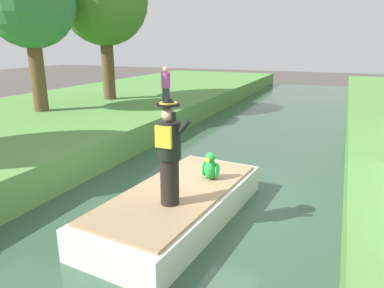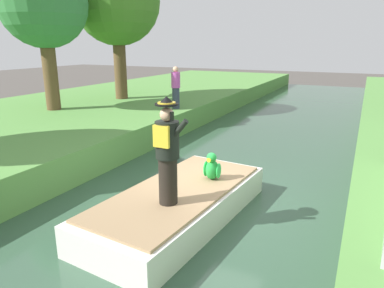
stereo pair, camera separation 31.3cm
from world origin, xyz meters
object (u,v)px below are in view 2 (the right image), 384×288
(parrot_plush, at_px, (212,168))
(person_bystander, at_px, (176,87))
(person_pirate, at_px, (168,152))
(tree_broad, at_px, (43,5))
(boat, at_px, (179,204))
(tree_slender, at_px, (117,2))

(parrot_plush, distance_m, person_bystander, 6.99)
(person_pirate, xyz_separation_m, tree_broad, (-7.78, 4.82, 3.05))
(boat, height_order, person_bystander, person_bystander)
(boat, relative_size, tree_slender, 0.72)
(tree_slender, height_order, person_bystander, tree_slender)
(person_pirate, xyz_separation_m, tree_slender, (-7.20, 8.28, 3.43))
(tree_broad, bearing_deg, tree_slender, 80.35)
(person_pirate, bearing_deg, person_bystander, 119.57)
(tree_slender, bearing_deg, person_pirate, -49.01)
(person_pirate, xyz_separation_m, person_bystander, (-3.70, 7.07, 0.12))
(person_pirate, height_order, parrot_plush, person_pirate)
(boat, height_order, parrot_plush, parrot_plush)
(parrot_plush, bearing_deg, tree_slender, 137.04)
(parrot_plush, xyz_separation_m, tree_slender, (-7.43, 6.92, 4.11))
(tree_broad, distance_m, person_bystander, 5.50)
(parrot_plush, xyz_separation_m, person_bystander, (-3.94, 5.71, 0.80))
(person_bystander, bearing_deg, tree_broad, -151.17)
(boat, distance_m, person_pirate, 1.38)
(tree_slender, distance_m, person_bystander, 4.96)
(parrot_plush, height_order, tree_slender, tree_slender)
(boat, relative_size, person_bystander, 2.72)
(boat, bearing_deg, tree_slender, 132.62)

